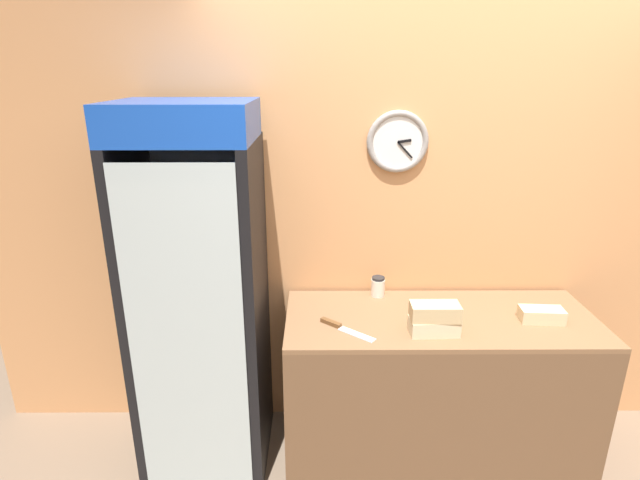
# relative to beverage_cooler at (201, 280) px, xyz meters

# --- Properties ---
(wall_back) EXTENTS (5.20, 0.09, 2.70)m
(wall_back) POSITION_rel_beverage_cooler_xyz_m (1.26, 0.32, 0.29)
(wall_back) COLOR tan
(wall_back) RESTS_ON ground_plane
(prep_counter) EXTENTS (1.63, 0.65, 0.87)m
(prep_counter) POSITION_rel_beverage_cooler_xyz_m (1.26, -0.05, -0.63)
(prep_counter) COLOR brown
(prep_counter) RESTS_ON ground_plane
(beverage_cooler) EXTENTS (0.64, 0.64, 1.97)m
(beverage_cooler) POSITION_rel_beverage_cooler_xyz_m (0.00, 0.00, 0.00)
(beverage_cooler) COLOR black
(beverage_cooler) RESTS_ON ground_plane
(sandwich_stack_bottom) EXTENTS (0.24, 0.13, 0.08)m
(sandwich_stack_bottom) POSITION_rel_beverage_cooler_xyz_m (1.18, -0.23, -0.15)
(sandwich_stack_bottom) COLOR beige
(sandwich_stack_bottom) RESTS_ON prep_counter
(sandwich_stack_middle) EXTENTS (0.24, 0.12, 0.08)m
(sandwich_stack_middle) POSITION_rel_beverage_cooler_xyz_m (1.18, -0.23, -0.07)
(sandwich_stack_middle) COLOR tan
(sandwich_stack_middle) RESTS_ON sandwich_stack_bottom
(sandwich_flat_left) EXTENTS (0.22, 0.12, 0.07)m
(sandwich_flat_left) POSITION_rel_beverage_cooler_xyz_m (1.76, -0.10, -0.16)
(sandwich_flat_left) COLOR beige
(sandwich_flat_left) RESTS_ON prep_counter
(chefs_knife) EXTENTS (0.27, 0.23, 0.02)m
(chefs_knife) POSITION_rel_beverage_cooler_xyz_m (0.72, -0.17, -0.18)
(chefs_knife) COLOR silver
(chefs_knife) RESTS_ON prep_counter
(condiment_jar) EXTENTS (0.08, 0.08, 0.11)m
(condiment_jar) POSITION_rel_beverage_cooler_xyz_m (0.96, 0.21, -0.14)
(condiment_jar) COLOR silver
(condiment_jar) RESTS_ON prep_counter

